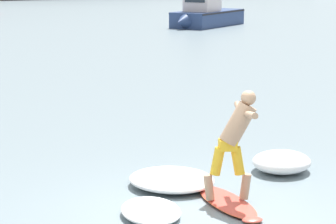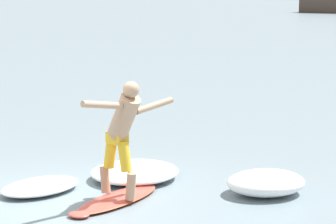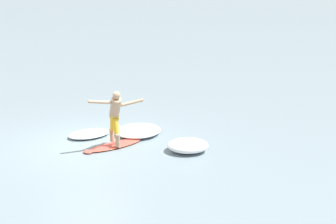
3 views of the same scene
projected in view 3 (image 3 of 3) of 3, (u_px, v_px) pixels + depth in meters
The scene contains 6 objects.
ground_plane at pixel (90, 144), 13.64m from camera, with size 200.00×200.00×0.00m, color gray.
surfboard at pixel (114, 145), 13.44m from camera, with size 0.69×1.90×0.21m.
surfer at pixel (115, 113), 13.08m from camera, with size 0.91×1.52×1.62m.
wave_foam_at_tail at pixel (89, 134), 14.27m from camera, with size 1.11×1.43×0.17m.
wave_foam_at_nose at pixel (188, 145), 13.04m from camera, with size 1.49×1.51×0.34m.
wave_foam_beside at pixel (138, 131), 14.46m from camera, with size 1.44×1.57×0.23m.
Camera 3 is at (10.96, -7.08, 4.67)m, focal length 50.00 mm.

